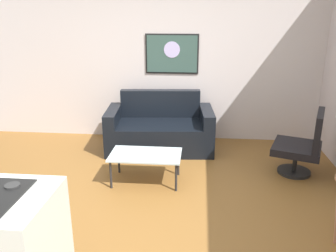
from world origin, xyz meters
TOP-DOWN VIEW (x-y plane):
  - ground at (0.00, 0.00)m, footprint 6.40×6.40m
  - back_wall at (0.00, 2.42)m, footprint 6.40×0.05m
  - couch at (-0.01, 1.85)m, footprint 1.74×1.01m
  - coffee_table at (-0.06, 0.66)m, footprint 0.92×0.54m
  - armchair at (2.02, 1.07)m, footprint 0.79×0.80m
  - wall_painting at (0.13, 2.38)m, footprint 0.88×0.03m

SIDE VIEW (x-z plane):
  - ground at x=0.00m, z-range -0.04..0.00m
  - couch at x=-0.01m, z-range -0.15..0.75m
  - coffee_table at x=-0.06m, z-range 0.16..0.55m
  - armchair at x=2.02m, z-range -0.03..0.88m
  - back_wall at x=0.00m, z-range 0.00..2.80m
  - wall_painting at x=0.13m, z-range 1.14..1.79m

